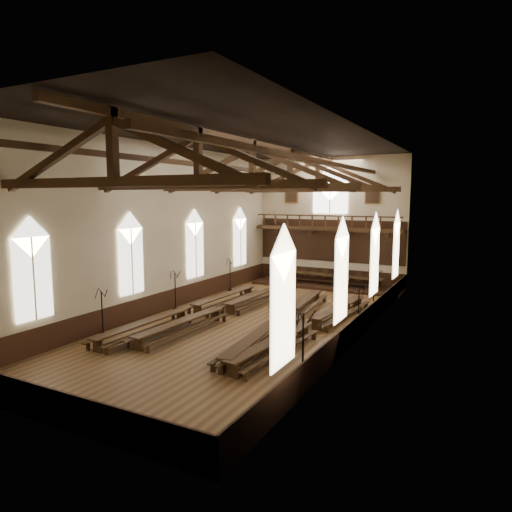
{
  "coord_description": "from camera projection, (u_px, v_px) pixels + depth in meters",
  "views": [
    {
      "loc": [
        11.58,
        -21.64,
        6.9
      ],
      "look_at": [
        -0.58,
        1.5,
        3.5
      ],
      "focal_mm": 32.0,
      "sensor_mm": 36.0,
      "label": 1
    }
  ],
  "objects": [
    {
      "name": "ground",
      "position": [
        253.0,
        322.0,
        25.22
      ],
      "size": [
        26.0,
        26.0,
        0.0
      ],
      "primitive_type": "plane",
      "color": "brown",
      "rests_on": "ground"
    },
    {
      "name": "room_walls",
      "position": [
        252.0,
        205.0,
        24.39
      ],
      "size": [
        26.0,
        26.0,
        26.0
      ],
      "color": "beige",
      "rests_on": "ground"
    },
    {
      "name": "wainscot_band",
      "position": [
        253.0,
        312.0,
        25.15
      ],
      "size": [
        12.0,
        26.0,
        1.2
      ],
      "color": "#351B0F",
      "rests_on": "ground"
    },
    {
      "name": "side_windows",
      "position": [
        253.0,
        255.0,
        24.74
      ],
      "size": [
        11.85,
        19.8,
        4.5
      ],
      "color": "white",
      "rests_on": "room_walls"
    },
    {
      "name": "end_window",
      "position": [
        330.0,
        193.0,
        35.62
      ],
      "size": [
        2.8,
        0.12,
        3.8
      ],
      "color": "white",
      "rests_on": "room_walls"
    },
    {
      "name": "minstrels_gallery",
      "position": [
        328.0,
        235.0,
        35.83
      ],
      "size": [
        11.8,
        1.24,
        3.7
      ],
      "color": "#3C2A13",
      "rests_on": "room_walls"
    },
    {
      "name": "portraits",
      "position": [
        330.0,
        194.0,
        35.63
      ],
      "size": [
        7.75,
        0.09,
        1.45
      ],
      "color": "brown",
      "rests_on": "room_walls"
    },
    {
      "name": "roof_trusses",
      "position": [
        252.0,
        172.0,
        24.16
      ],
      "size": [
        11.7,
        25.7,
        2.8
      ],
      "color": "#3C2A13",
      "rests_on": "room_walls"
    },
    {
      "name": "refectory_row_a",
      "position": [
        189.0,
        310.0,
        26.0
      ],
      "size": [
        1.59,
        13.94,
        0.7
      ],
      "color": "#3C2A13",
      "rests_on": "ground"
    },
    {
      "name": "refectory_row_b",
      "position": [
        223.0,
        309.0,
        26.17
      ],
      "size": [
        1.75,
        13.99,
        0.7
      ],
      "color": "#3C2A13",
      "rests_on": "ground"
    },
    {
      "name": "refectory_row_c",
      "position": [
        282.0,
        319.0,
        24.02
      ],
      "size": [
        2.09,
        14.18,
        0.71
      ],
      "color": "#3C2A13",
      "rests_on": "ground"
    },
    {
      "name": "refectory_row_d",
      "position": [
        310.0,
        324.0,
        22.97
      ],
      "size": [
        2.0,
        14.01,
        0.7
      ],
      "color": "#3C2A13",
      "rests_on": "ground"
    },
    {
      "name": "dais",
      "position": [
        326.0,
        286.0,
        35.06
      ],
      "size": [
        11.4,
        2.97,
        0.2
      ],
      "primitive_type": "cube",
      "color": "#351B0F",
      "rests_on": "ground"
    },
    {
      "name": "high_table",
      "position": [
        326.0,
        276.0,
        34.96
      ],
      "size": [
        8.76,
        1.32,
        0.82
      ],
      "color": "#3C2A13",
      "rests_on": "dais"
    },
    {
      "name": "high_chairs",
      "position": [
        330.0,
        276.0,
        35.72
      ],
      "size": [
        6.74,
        0.45,
        0.99
      ],
      "color": "#3C2A13",
      "rests_on": "dais"
    },
    {
      "name": "candelabrum_left_near",
      "position": [
        103.0,
        321.0,
        22.81
      ],
      "size": [
        0.7,
        0.71,
        2.37
      ],
      "color": "black",
      "rests_on": "ground"
    },
    {
      "name": "candelabrum_left_mid",
      "position": [
        175.0,
        298.0,
        27.97
      ],
      "size": [
        0.65,
        0.74,
        2.42
      ],
      "color": "black",
      "rests_on": "ground"
    },
    {
      "name": "candelabrum_left_far",
      "position": [
        230.0,
        281.0,
        33.7
      ],
      "size": [
        0.66,
        0.74,
        2.41
      ],
      "color": "black",
      "rests_on": "ground"
    },
    {
      "name": "candelabrum_right_near",
      "position": [
        303.0,
        361.0,
        16.91
      ],
      "size": [
        0.84,
        0.84,
        2.83
      ],
      "color": "black",
      "rests_on": "ground"
    },
    {
      "name": "candelabrum_right_mid",
      "position": [
        358.0,
        316.0,
        23.73
      ],
      "size": [
        0.71,
        0.66,
        2.34
      ],
      "color": "black",
      "rests_on": "ground"
    },
    {
      "name": "candelabrum_right_far",
      "position": [
        374.0,
        301.0,
        26.61
      ],
      "size": [
        0.79,
        0.83,
        2.74
      ],
      "color": "black",
      "rests_on": "ground"
    }
  ]
}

